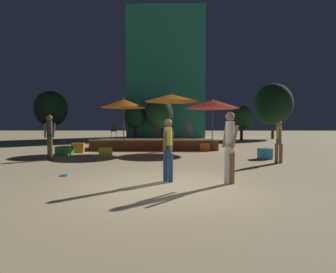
{
  "coord_description": "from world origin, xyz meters",
  "views": [
    {
      "loc": [
        0.17,
        -6.11,
        1.48
      ],
      "look_at": [
        0.0,
        4.59,
        1.0
      ],
      "focal_mm": 28.0,
      "sensor_mm": 36.0,
      "label": 1
    }
  ],
  "objects": [
    {
      "name": "ground_plane",
      "position": [
        0.0,
        0.0,
        0.0
      ],
      "size": [
        120.0,
        120.0,
        0.0
      ],
      "primitive_type": "plane",
      "color": "#D1B784"
    },
    {
      "name": "wooden_deck",
      "position": [
        -0.89,
        10.02,
        0.28
      ],
      "size": [
        7.38,
        2.71,
        0.64
      ],
      "color": "brown",
      "rests_on": "ground"
    },
    {
      "name": "patio_umbrella_0",
      "position": [
        0.13,
        8.6,
        2.98
      ],
      "size": [
        2.98,
        2.98,
        3.26
      ],
      "color": "brown",
      "rests_on": "ground"
    },
    {
      "name": "patio_umbrella_1",
      "position": [
        -2.52,
        8.37,
        2.65
      ],
      "size": [
        2.45,
        2.45,
        2.96
      ],
      "color": "brown",
      "rests_on": "ground"
    },
    {
      "name": "patio_umbrella_2",
      "position": [
        2.42,
        8.6,
        2.63
      ],
      "size": [
        2.97,
        2.97,
        2.97
      ],
      "color": "brown",
      "rests_on": "ground"
    },
    {
      "name": "cube_seat_0",
      "position": [
        -2.87,
        5.77,
        0.23
      ],
      "size": [
        0.7,
        0.7,
        0.46
      ],
      "rotation": [
        0.0,
        0.0,
        0.23
      ],
      "color": "yellow",
      "rests_on": "ground"
    },
    {
      "name": "cube_seat_1",
      "position": [
        4.19,
        5.23,
        0.23
      ],
      "size": [
        0.53,
        0.53,
        0.45
      ],
      "rotation": [
        0.0,
        0.0,
        0.09
      ],
      "color": "#2D9EDB",
      "rests_on": "ground"
    },
    {
      "name": "cube_seat_2",
      "position": [
        -5.09,
        6.54,
        0.21
      ],
      "size": [
        0.82,
        0.82,
        0.43
      ],
      "rotation": [
        0.0,
        0.0,
        -0.4
      ],
      "color": "#4CC651",
      "rests_on": "ground"
    },
    {
      "name": "cube_seat_3",
      "position": [
        -4.88,
        7.8,
        0.25
      ],
      "size": [
        0.74,
        0.74,
        0.5
      ],
      "rotation": [
        0.0,
        0.0,
        0.2
      ],
      "color": "orange",
      "rests_on": "ground"
    },
    {
      "name": "cube_seat_4",
      "position": [
        2.08,
        8.8,
        0.23
      ],
      "size": [
        0.7,
        0.7,
        0.46
      ],
      "rotation": [
        0.0,
        0.0,
        -0.31
      ],
      "color": "orange",
      "rests_on": "ground"
    },
    {
      "name": "person_0",
      "position": [
        0.07,
        0.62,
        0.86
      ],
      "size": [
        0.3,
        0.41,
        1.62
      ],
      "rotation": [
        0.0,
        0.0,
        2.56
      ],
      "color": "#2D4C7F",
      "rests_on": "ground"
    },
    {
      "name": "person_1",
      "position": [
        1.6,
        0.4,
        0.99
      ],
      "size": [
        0.34,
        0.53,
        1.79
      ],
      "rotation": [
        0.0,
        0.0,
        0.51
      ],
      "color": "white",
      "rests_on": "ground"
    },
    {
      "name": "person_2",
      "position": [
        4.27,
        3.99,
        0.86
      ],
      "size": [
        0.29,
        0.45,
        1.62
      ],
      "rotation": [
        0.0,
        0.0,
        6.14
      ],
      "color": "#997051",
      "rests_on": "ground"
    },
    {
      "name": "person_3",
      "position": [
        -4.95,
        4.72,
        1.06
      ],
      "size": [
        0.38,
        0.43,
        1.89
      ],
      "rotation": [
        0.0,
        0.0,
        5.58
      ],
      "color": "brown",
      "rests_on": "ground"
    },
    {
      "name": "bistro_chair_0",
      "position": [
        -0.79,
        9.89,
        1.18
      ],
      "size": [
        0.46,
        0.46,
        0.9
      ],
      "rotation": [
        0.0,
        0.0,
        5.18
      ],
      "color": "#2D3338",
      "rests_on": "wooden_deck"
    },
    {
      "name": "bistro_chair_1",
      "position": [
        -3.38,
        9.72,
        1.18
      ],
      "size": [
        0.42,
        0.42,
        0.9
      ],
      "rotation": [
        0.0,
        0.0,
        0.21
      ],
      "color": "#2D3338",
      "rests_on": "wooden_deck"
    },
    {
      "name": "bistro_chair_2",
      "position": [
        1.12,
        9.25,
        1.18
      ],
      "size": [
        0.4,
        0.4,
        0.9
      ],
      "rotation": [
        0.0,
        0.0,
        1.58
      ],
      "color": "#47474C",
      "rests_on": "wooden_deck"
    },
    {
      "name": "bistro_chair_3",
      "position": [
        1.17,
        10.1,
        1.18
      ],
      "size": [
        0.48,
        0.48,
        0.9
      ],
      "rotation": [
        0.0,
        0.0,
        3.9
      ],
      "color": "#47474C",
      "rests_on": "wooden_deck"
    },
    {
      "name": "frisbee_disc",
      "position": [
        -2.94,
        1.36,
        0.02
      ],
      "size": [
        0.23,
        0.23,
        0.03
      ],
      "color": "#33B2D8",
      "rests_on": "ground"
    },
    {
      "name": "background_tree_0",
      "position": [
        6.74,
        18.77,
        2.13
      ],
      "size": [
        2.06,
        2.06,
        3.27
      ],
      "color": "#3D2B1C",
      "rests_on": "ground"
    },
    {
      "name": "background_tree_1",
      "position": [
        10.69,
        21.44,
        3.61
      ],
      "size": [
        3.93,
        3.93,
        5.78
      ],
      "color": "#3D2B1C",
      "rests_on": "ground"
    },
    {
      "name": "background_tree_2",
      "position": [
        -1.1,
        19.47,
        2.62
      ],
      "size": [
        2.69,
        2.69,
        4.11
      ],
      "color": "#3D2B1C",
      "rests_on": "ground"
    },
    {
      "name": "background_tree_3",
      "position": [
        -3.53,
        20.13,
        2.28
      ],
      "size": [
        2.18,
        2.18,
        3.49
      ],
      "color": "#3D2B1C",
      "rests_on": "ground"
    },
    {
      "name": "background_tree_4",
      "position": [
        -10.68,
        17.2,
        2.9
      ],
      "size": [
        2.85,
        2.85,
        4.48
      ],
      "color": "#3D2B1C",
      "rests_on": "ground"
    },
    {
      "name": "distant_building",
      "position": [
        -0.55,
        24.93,
        7.3
      ],
      "size": [
        8.74,
        4.34,
        14.6
      ],
      "color": "teal",
      "rests_on": "ground"
    }
  ]
}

